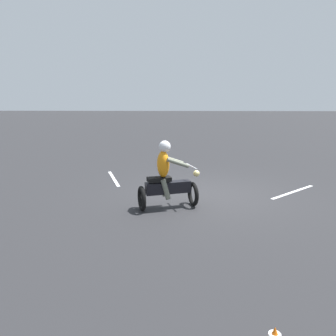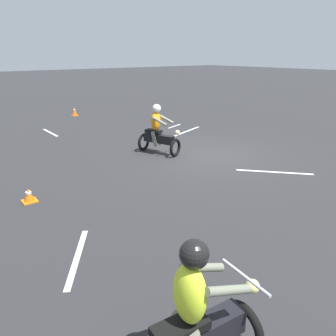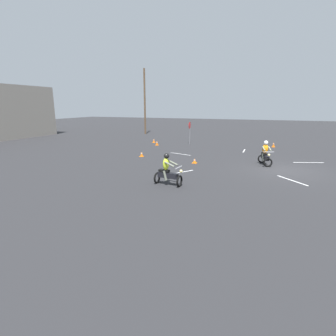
# 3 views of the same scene
# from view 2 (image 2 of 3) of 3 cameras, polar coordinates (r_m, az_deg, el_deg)

# --- Properties ---
(ground_plane) EXTENTS (120.00, 120.00, 0.00)m
(ground_plane) POSITION_cam_2_polar(r_m,az_deg,el_deg) (11.15, 6.86, 2.42)
(ground_plane) COLOR #28282B
(motorcycle_rider_foreground) EXTENTS (1.55, 1.04, 1.66)m
(motorcycle_rider_foreground) POSITION_cam_2_polar(r_m,az_deg,el_deg) (11.00, -1.75, 6.23)
(motorcycle_rider_foreground) COLOR black
(motorcycle_rider_foreground) RESTS_ON ground
(motorcycle_rider_background) EXTENTS (0.79, 1.54, 1.66)m
(motorcycle_rider_background) POSITION_cam_2_polar(r_m,az_deg,el_deg) (3.59, 4.86, -25.05)
(motorcycle_rider_background) COLOR black
(motorcycle_rider_background) RESTS_ON ground
(traffic_cone_near_left) EXTENTS (0.32, 0.32, 0.33)m
(traffic_cone_near_left) POSITION_cam_2_polar(r_m,az_deg,el_deg) (8.16, -23.08, -4.41)
(traffic_cone_near_left) COLOR orange
(traffic_cone_near_left) RESTS_ON ground
(traffic_cone_far_right) EXTENTS (0.32, 0.32, 0.46)m
(traffic_cone_far_right) POSITION_cam_2_polar(r_m,az_deg,el_deg) (18.73, -15.98, 9.45)
(traffic_cone_far_right) COLOR orange
(traffic_cone_far_right) RESTS_ON ground
(lane_stripe_e) EXTENTS (1.70, 0.10, 0.01)m
(lane_stripe_e) POSITION_cam_2_polar(r_m,az_deg,el_deg) (14.99, -19.82, 5.83)
(lane_stripe_e) COLOR silver
(lane_stripe_e) RESTS_ON ground
(lane_stripe_nw) EXTENTS (1.48, 1.02, 0.01)m
(lane_stripe_nw) POSITION_cam_2_polar(r_m,az_deg,el_deg) (5.89, -15.54, -14.71)
(lane_stripe_nw) COLOR silver
(lane_stripe_nw) RESTS_ON ground
(lane_stripe_sw) EXTENTS (1.66, 1.49, 0.01)m
(lane_stripe_sw) POSITION_cam_2_polar(r_m,az_deg,el_deg) (9.88, 18.03, -0.67)
(lane_stripe_sw) COLOR silver
(lane_stripe_sw) RESTS_ON ground
(lane_stripe_s) EXTENTS (0.80, 2.06, 0.01)m
(lane_stripe_s) POSITION_cam_2_polar(r_m,az_deg,el_deg) (14.38, 3.32, 6.42)
(lane_stripe_s) COLOR silver
(lane_stripe_s) RESTS_ON ground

